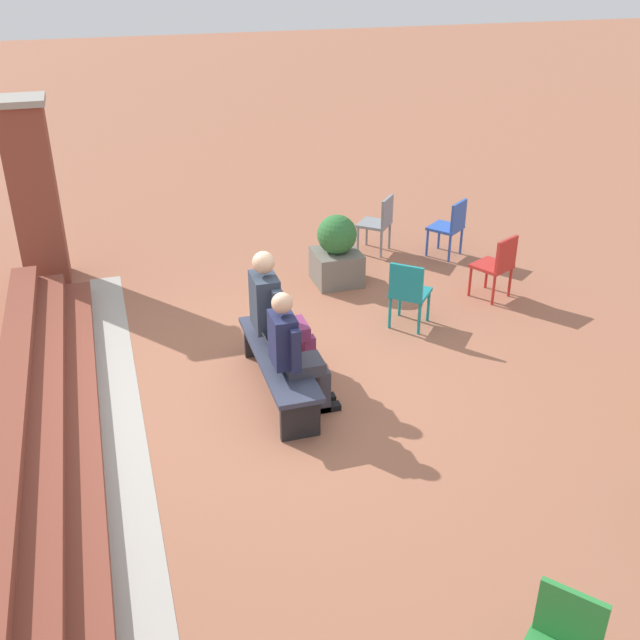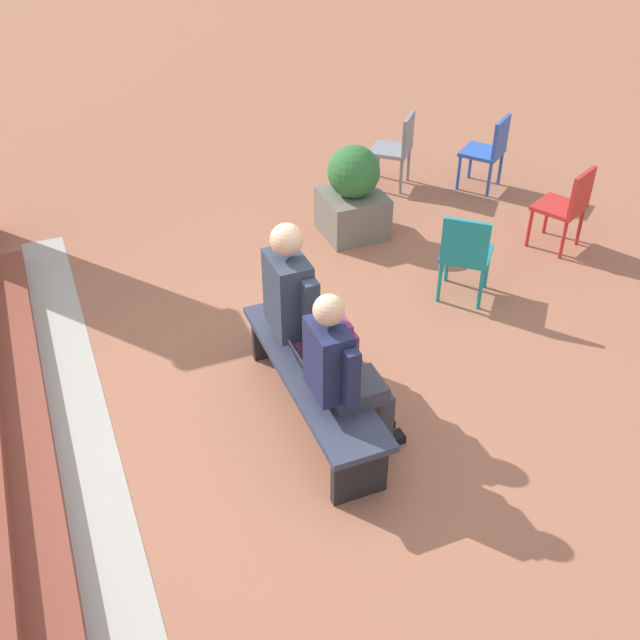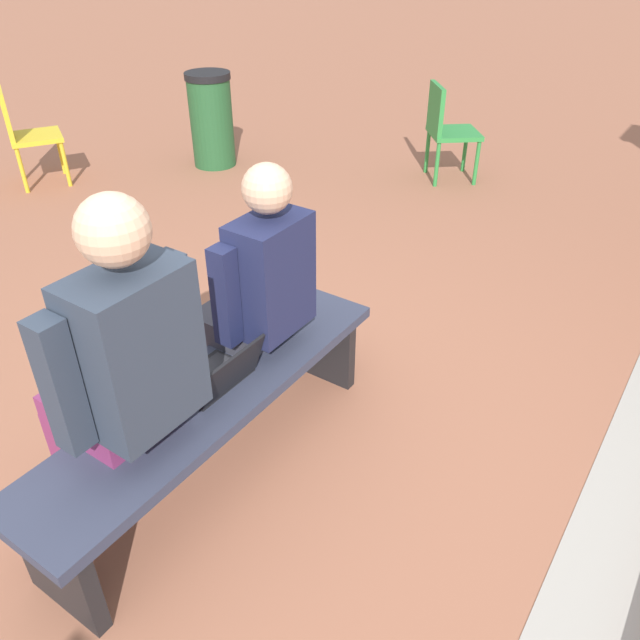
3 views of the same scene
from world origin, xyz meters
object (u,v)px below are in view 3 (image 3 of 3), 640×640
person_student (254,293)px  laptop (219,375)px  bench (214,406)px  person_adult (120,368)px  litter_bin (211,120)px  plastic_chair_far_right (25,131)px  plastic_chair_far_left (446,127)px

person_student → laptop: bearing=12.8°
person_student → bench: bearing=9.9°
person_adult → litter_bin: person_adult is taller
laptop → plastic_chair_far_right: bearing=-113.6°
plastic_chair_far_left → plastic_chair_far_right: bearing=-53.6°
bench → litter_bin: size_ratio=2.09×
laptop → plastic_chair_far_left: 3.89m
person_adult → plastic_chair_far_right: person_adult is taller
person_student → plastic_chair_far_right: person_student is taller
laptop → plastic_chair_far_left: (-3.82, -0.74, -0.02)m
person_adult → plastic_chair_far_right: size_ratio=1.69×
person_adult → litter_bin: size_ratio=1.65×
person_student → plastic_chair_far_right: size_ratio=1.54×
plastic_chair_far_left → bench: bearing=10.7°
person_student → plastic_chair_far_left: 3.55m
bench → plastic_chair_far_right: plastic_chair_far_right is taller
litter_bin → bench: bearing=42.6°
person_adult → laptop: 0.46m
plastic_chair_far_right → litter_bin: 1.63m
person_student → litter_bin: bearing=-134.3°
person_adult → plastic_chair_far_right: bearing=-118.9°
plastic_chair_far_left → litter_bin: 2.18m
person_adult → plastic_chair_far_left: (-4.20, -0.66, -0.27)m
person_student → person_adult: person_adult is taller
person_student → plastic_chair_far_right: 3.87m
bench → litter_bin: litter_bin is taller
plastic_chair_far_right → person_adult: bearing=61.1°
bench → person_adult: 0.53m
plastic_chair_far_right → plastic_chair_far_left: 3.70m
person_adult → plastic_chair_far_right: 4.16m
person_student → litter_bin: size_ratio=1.51×
bench → plastic_chair_far_left: 3.92m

